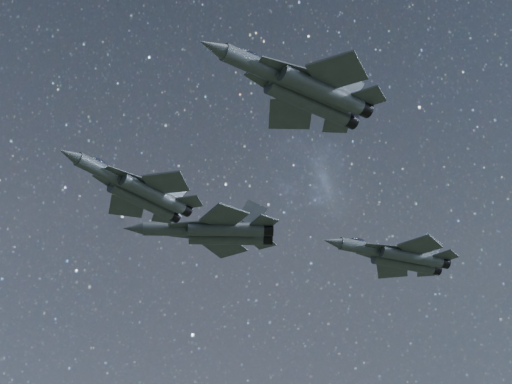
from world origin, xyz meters
name	(u,v)px	position (x,y,z in m)	size (l,w,h in m)	color
jet_lead	(138,190)	(-13.23, 4.30, 148.28)	(16.61, 11.00, 4.23)	#343C41
jet_left	(214,231)	(-1.69, 11.96, 149.96)	(18.32, 12.09, 4.69)	#343C41
jet_right	(302,88)	(-3.50, -14.50, 151.01)	(18.89, 13.09, 4.74)	#343C41
jet_slot	(397,256)	(18.55, 4.24, 147.35)	(16.59, 11.74, 4.21)	#343C41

